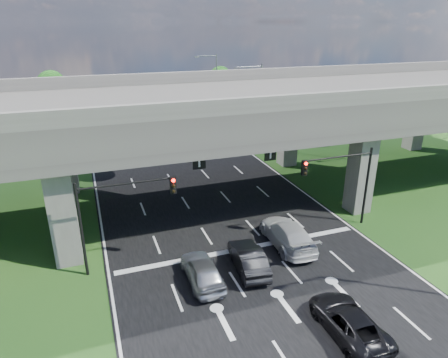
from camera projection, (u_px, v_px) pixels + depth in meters
ground at (265, 278)px, 23.93m from camera, size 160.00×160.00×0.00m
road at (213, 209)px, 32.68m from camera, size 18.00×120.00×0.03m
overpass at (204, 109)px, 31.53m from camera, size 80.00×15.00×10.00m
signal_right at (344, 175)px, 28.30m from camera, size 5.76×0.54×6.00m
signal_left at (118, 207)px, 23.39m from camera, size 5.76×0.54×6.00m
streetlight_far at (258, 101)px, 45.96m from camera, size 3.38×0.25×10.00m
streetlight_beyond at (214, 82)px, 59.98m from camera, size 3.38×0.25×10.00m
tree_left_near at (33, 122)px, 40.56m from camera, size 4.50×4.50×7.80m
tree_left_mid at (12, 115)px, 46.86m from camera, size 3.91×3.90×6.76m
tree_left_far at (50, 94)px, 54.77m from camera, size 4.80×4.80×8.32m
tree_right_near at (266, 105)px, 50.89m from camera, size 4.20×4.20×7.28m
tree_right_mid at (261, 96)px, 58.95m from camera, size 3.91×3.90×6.76m
tree_right_far at (218, 85)px, 64.47m from camera, size 4.50×4.50×7.80m
car_silver at (202, 270)px, 23.30m from camera, size 1.83×4.53×1.54m
car_dark at (248, 258)px, 24.51m from camera, size 2.10×4.71×1.50m
car_white at (287, 234)px, 27.20m from camera, size 2.64×5.84×1.66m
car_trailing at (349, 322)px, 19.46m from camera, size 2.40×4.97×1.36m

